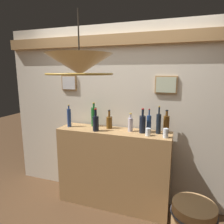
{
  "coord_description": "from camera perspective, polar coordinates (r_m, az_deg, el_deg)",
  "views": [
    {
      "loc": [
        0.81,
        -1.55,
        1.78
      ],
      "look_at": [
        0.0,
        0.78,
        1.3
      ],
      "focal_mm": 32.47,
      "sensor_mm": 36.0,
      "label": 1
    }
  ],
  "objects": [
    {
      "name": "liquor_bottle_mezcal",
      "position": [
        2.56,
        5.19,
        -3.44
      ],
      "size": [
        0.06,
        0.06,
        0.24
      ],
      "color": "#BCB5C2",
      "rests_on": "bar_shelf_unit"
    },
    {
      "name": "liquor_bottle_whiskey",
      "position": [
        2.51,
        8.56,
        -3.28
      ],
      "size": [
        0.08,
        0.08,
        0.31
      ],
      "color": "black",
      "rests_on": "bar_shelf_unit"
    },
    {
      "name": "liquor_bottle_port",
      "position": [
        2.82,
        -11.97,
        -1.54
      ],
      "size": [
        0.05,
        0.05,
        0.31
      ],
      "color": "navy",
      "rests_on": "bar_shelf_unit"
    },
    {
      "name": "liquor_bottle_gin",
      "position": [
        2.58,
        10.34,
        -3.09
      ],
      "size": [
        0.06,
        0.06,
        0.29
      ],
      "color": "navy",
      "rests_on": "bar_shelf_unit"
    },
    {
      "name": "liquor_bottle_brandy",
      "position": [
        2.57,
        -4.61,
        -3.07
      ],
      "size": [
        0.08,
        0.08,
        0.29
      ],
      "color": "black",
      "rests_on": "bar_shelf_unit"
    },
    {
      "name": "glass_tumbler_rocks",
      "position": [
        2.4,
        14.86,
        -5.77
      ],
      "size": [
        0.06,
        0.06,
        0.11
      ],
      "color": "silver",
      "rests_on": "bar_shelf_unit"
    },
    {
      "name": "liquor_bottle_vermouth",
      "position": [
        2.52,
        12.97,
        -3.1
      ],
      "size": [
        0.06,
        0.06,
        0.34
      ],
      "color": "black",
      "rests_on": "bar_shelf_unit"
    },
    {
      "name": "glass_tumbler_highball",
      "position": [
        2.43,
        10.09,
        -5.57
      ],
      "size": [
        0.06,
        0.06,
        0.09
      ],
      "color": "silver",
      "rests_on": "bar_shelf_unit"
    },
    {
      "name": "liquor_bottle_amaro",
      "position": [
        2.8,
        -5.1,
        -1.26
      ],
      "size": [
        0.08,
        0.08,
        0.33
      ],
      "color": "#185721",
      "rests_on": "bar_shelf_unit"
    },
    {
      "name": "liquor_bottle_vodka",
      "position": [
        2.69,
        -0.78,
        -2.82
      ],
      "size": [
        0.08,
        0.08,
        0.25
      ],
      "color": "brown",
      "rests_on": "bar_shelf_unit"
    },
    {
      "name": "liquor_bottle_bourbon",
      "position": [
        2.59,
        15.03,
        -3.17
      ],
      "size": [
        0.07,
        0.07,
        0.28
      ],
      "color": "#5C3914",
      "rests_on": "bar_shelf_unit"
    },
    {
      "name": "pendant_lamp",
      "position": [
        1.71,
        -9.14,
        12.89
      ],
      "size": [
        0.55,
        0.55,
        0.51
      ],
      "color": "beige"
    },
    {
      "name": "wooden_barrel",
      "position": [
        2.54,
        21.76,
        -27.32
      ],
      "size": [
        0.47,
        0.47,
        0.47
      ],
      "color": "#9E7547",
      "rests_on": "ground"
    },
    {
      "name": "bar_shelf_unit",
      "position": [
        2.81,
        0.35,
        -15.48
      ],
      "size": [
        1.47,
        0.38,
        1.05
      ],
      "primitive_type": "cube",
      "color": "#9E7547",
      "rests_on": "ground"
    },
    {
      "name": "panelled_rear_partition",
      "position": [
        2.81,
        2.09,
        0.6
      ],
      "size": [
        3.41,
        0.15,
        2.4
      ],
      "color": "beige",
      "rests_on": "ground"
    }
  ]
}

